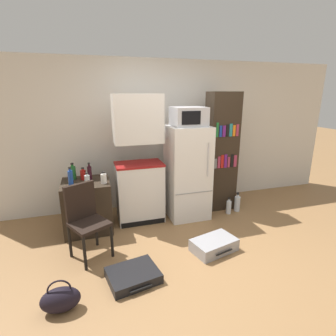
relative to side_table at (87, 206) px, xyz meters
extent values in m
plane|color=olive|center=(1.34, -1.29, -0.37)|extent=(24.00, 24.00, 0.00)
cube|color=silver|center=(1.54, 0.71, 0.88)|extent=(6.40, 0.10, 2.51)
cube|color=#2D2319|center=(0.00, 0.00, 0.00)|extent=(0.66, 0.62, 0.75)
cube|color=white|center=(0.80, 0.08, 0.08)|extent=(0.71, 0.45, 0.91)
cube|color=maroon|center=(0.80, 0.08, 0.55)|extent=(0.72, 0.46, 0.03)
cube|color=white|center=(0.80, 0.08, 1.23)|extent=(0.71, 0.39, 0.70)
cube|color=black|center=(0.80, -0.15, -0.33)|extent=(0.68, 0.01, 0.08)
cube|color=white|center=(1.56, 0.01, 0.37)|extent=(0.63, 0.59, 1.48)
cube|color=gray|center=(1.56, -0.29, 0.13)|extent=(0.61, 0.01, 0.01)
cylinder|color=silver|center=(1.77, -0.30, 0.63)|extent=(0.02, 0.02, 0.52)
cube|color=#B7B7BC|center=(1.56, 0.01, 1.25)|extent=(0.49, 0.43, 0.28)
cube|color=black|center=(1.52, -0.21, 1.25)|extent=(0.29, 0.01, 0.19)
cube|color=#2D2319|center=(2.22, 0.15, 0.62)|extent=(0.50, 0.32, 1.99)
cube|color=slate|center=(2.04, -0.02, 0.48)|extent=(0.04, 0.01, 0.16)
cube|color=#A33351|center=(2.10, -0.02, 0.50)|extent=(0.05, 0.01, 0.20)
cube|color=red|center=(2.16, -0.02, 0.51)|extent=(0.05, 0.01, 0.22)
cube|color=#661E75|center=(2.22, -0.02, 0.51)|extent=(0.05, 0.01, 0.22)
cube|color=#A33351|center=(2.28, -0.02, 0.49)|extent=(0.04, 0.01, 0.17)
cube|color=black|center=(2.34, -0.02, 0.51)|extent=(0.04, 0.01, 0.22)
cube|color=#A33351|center=(2.40, -0.02, 0.50)|extent=(0.05, 0.01, 0.20)
cube|color=#1E7033|center=(2.04, -0.02, 1.03)|extent=(0.04, 0.01, 0.23)
cube|color=#193899|center=(2.10, -0.02, 1.01)|extent=(0.04, 0.01, 0.18)
cube|color=#661E75|center=(2.16, -0.02, 1.01)|extent=(0.05, 0.01, 0.18)
cube|color=black|center=(2.22, -0.02, 1.01)|extent=(0.04, 0.01, 0.19)
cube|color=teal|center=(2.28, -0.02, 1.02)|extent=(0.05, 0.01, 0.20)
cube|color=orange|center=(2.34, -0.02, 1.01)|extent=(0.05, 0.01, 0.18)
cube|color=#A33351|center=(2.40, -0.02, 1.01)|extent=(0.04, 0.01, 0.19)
cylinder|color=white|center=(0.25, -0.15, 0.44)|extent=(0.08, 0.08, 0.13)
cylinder|color=white|center=(0.25, -0.15, 0.52)|extent=(0.04, 0.04, 0.02)
cylinder|color=black|center=(0.25, -0.15, 0.53)|extent=(0.04, 0.04, 0.01)
cylinder|color=#1E47A3|center=(-0.18, -0.09, 0.47)|extent=(0.07, 0.07, 0.20)
cylinder|color=#1E47A3|center=(-0.18, -0.09, 0.59)|extent=(0.03, 0.03, 0.04)
cylinder|color=black|center=(-0.18, -0.09, 0.62)|extent=(0.03, 0.03, 0.02)
cylinder|color=silver|center=(0.03, -0.17, 0.44)|extent=(0.07, 0.07, 0.14)
cylinder|color=silver|center=(0.03, -0.17, 0.53)|extent=(0.03, 0.03, 0.03)
cylinder|color=black|center=(0.03, -0.17, 0.55)|extent=(0.04, 0.04, 0.01)
cylinder|color=#AD1914|center=(-0.02, 0.11, 0.44)|extent=(0.08, 0.08, 0.14)
cylinder|color=#AD1914|center=(-0.02, 0.11, 0.52)|extent=(0.04, 0.04, 0.03)
cylinder|color=black|center=(-0.02, 0.11, 0.54)|extent=(0.04, 0.04, 0.01)
cylinder|color=#1E6028|center=(-0.16, 0.17, 0.47)|extent=(0.08, 0.08, 0.19)
cylinder|color=#1E6028|center=(-0.16, 0.17, 0.58)|extent=(0.04, 0.04, 0.03)
cylinder|color=black|center=(-0.16, 0.17, 0.61)|extent=(0.04, 0.04, 0.02)
cylinder|color=black|center=(0.07, 0.08, 0.47)|extent=(0.06, 0.06, 0.20)
cylinder|color=black|center=(0.07, 0.08, 0.59)|extent=(0.03, 0.03, 0.04)
cylinder|color=black|center=(0.07, 0.08, 0.62)|extent=(0.03, 0.03, 0.02)
cylinder|color=black|center=(-0.05, -0.98, -0.16)|extent=(0.04, 0.04, 0.43)
cylinder|color=black|center=(0.27, -0.81, -0.16)|extent=(0.04, 0.04, 0.43)
cylinder|color=black|center=(-0.23, -0.66, -0.16)|extent=(0.04, 0.04, 0.43)
cylinder|color=black|center=(0.09, -0.49, -0.16)|extent=(0.04, 0.04, 0.43)
cube|color=black|center=(0.02, -0.74, 0.07)|extent=(0.54, 0.54, 0.04)
cube|color=black|center=(-0.07, -0.58, 0.32)|extent=(0.36, 0.23, 0.45)
cube|color=#99999E|center=(1.53, -1.06, -0.29)|extent=(0.63, 0.47, 0.16)
cylinder|color=black|center=(1.58, -1.25, -0.29)|extent=(0.25, 0.08, 0.02)
cube|color=black|center=(0.44, -1.30, -0.32)|extent=(0.60, 0.52, 0.11)
cylinder|color=black|center=(0.48, -1.53, -0.32)|extent=(0.24, 0.06, 0.02)
ellipsoid|color=black|center=(-0.28, -1.53, -0.25)|extent=(0.36, 0.20, 0.24)
torus|color=black|center=(-0.28, -1.53, -0.14)|extent=(0.21, 0.02, 0.21)
cylinder|color=silver|center=(2.26, -0.15, -0.26)|extent=(0.08, 0.08, 0.22)
cylinder|color=silver|center=(2.26, -0.15, -0.13)|extent=(0.04, 0.04, 0.04)
cylinder|color=black|center=(2.26, -0.15, -0.10)|extent=(0.04, 0.04, 0.02)
cylinder|color=silver|center=(2.45, -0.10, -0.24)|extent=(0.10, 0.10, 0.26)
cylinder|color=silver|center=(2.45, -0.10, -0.09)|extent=(0.04, 0.04, 0.05)
cylinder|color=black|center=(2.45, -0.10, -0.05)|extent=(0.05, 0.05, 0.03)
camera|label=1|loc=(0.09, -3.72, 1.59)|focal=28.00mm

